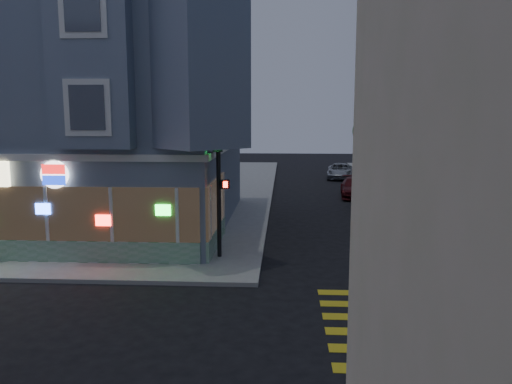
# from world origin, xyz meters

# --- Properties ---
(ground) EXTENTS (120.00, 120.00, 0.00)m
(ground) POSITION_xyz_m (0.00, 0.00, 0.00)
(ground) COLOR black
(ground) RESTS_ON ground
(sidewalk_nw) EXTENTS (33.00, 42.00, 0.15)m
(sidewalk_nw) POSITION_xyz_m (-13.50, 23.00, 0.07)
(sidewalk_nw) COLOR gray
(sidewalk_nw) RESTS_ON ground
(corner_building) EXTENTS (14.60, 14.60, 11.40)m
(corner_building) POSITION_xyz_m (-6.00, 10.98, 5.82)
(corner_building) COLOR slate
(corner_building) RESTS_ON sidewalk_nw
(row_house_c) EXTENTS (12.00, 8.60, 9.00)m
(row_house_c) POSITION_xyz_m (19.50, 25.00, 4.65)
(row_house_c) COLOR beige
(row_house_c) RESTS_ON sidewalk_ne
(row_house_d) EXTENTS (12.00, 8.60, 10.50)m
(row_house_d) POSITION_xyz_m (19.50, 34.00, 5.40)
(row_house_d) COLOR #ABA2B3
(row_house_d) RESTS_ON sidewalk_ne
(utility_pole) EXTENTS (2.20, 0.30, 9.00)m
(utility_pole) POSITION_xyz_m (12.00, 24.00, 4.80)
(utility_pole) COLOR #4C3826
(utility_pole) RESTS_ON sidewalk_ne
(street_tree_near) EXTENTS (3.00, 3.00, 5.30)m
(street_tree_near) POSITION_xyz_m (12.20, 30.00, 3.94)
(street_tree_near) COLOR #4C3826
(street_tree_near) RESTS_ON sidewalk_ne
(street_tree_far) EXTENTS (3.00, 3.00, 5.30)m
(street_tree_far) POSITION_xyz_m (12.20, 38.00, 3.94)
(street_tree_far) COLOR #4C3826
(street_tree_far) RESTS_ON sidewalk_ne
(running_child) EXTENTS (0.57, 0.42, 1.44)m
(running_child) POSITION_xyz_m (6.20, -1.42, 0.72)
(running_child) COLOR #CEBB69
(running_child) RESTS_ON ground
(pedestrian_a) EXTENTS (0.96, 0.78, 1.85)m
(pedestrian_a) POSITION_xyz_m (11.30, 19.83, 1.07)
(pedestrian_a) COLOR black
(pedestrian_a) RESTS_ON sidewalk_ne
(pedestrian_b) EXTENTS (1.21, 0.82, 1.90)m
(pedestrian_b) POSITION_xyz_m (11.93, 18.12, 1.10)
(pedestrian_b) COLOR black
(pedestrian_b) RESTS_ON sidewalk_ne
(parked_car_a) EXTENTS (1.54, 3.53, 1.19)m
(parked_car_a) POSITION_xyz_m (8.60, 10.04, 0.59)
(parked_car_a) COLOR #A3A5AA
(parked_car_a) RESTS_ON ground
(parked_car_b) EXTENTS (1.88, 4.31, 1.38)m
(parked_car_b) POSITION_xyz_m (8.65, 15.24, 0.69)
(parked_car_b) COLOR #393B3F
(parked_car_b) RESTS_ON ground
(parked_car_c) EXTENTS (2.21, 4.63, 1.30)m
(parked_car_c) POSITION_xyz_m (8.60, 20.44, 0.65)
(parked_car_c) COLOR #501215
(parked_car_c) RESTS_ON ground
(parked_car_d) EXTENTS (2.75, 5.00, 1.33)m
(parked_car_d) POSITION_xyz_m (8.74, 30.59, 0.66)
(parked_car_d) COLOR #9CA0A6
(parked_car_d) RESTS_ON ground
(traffic_signal) EXTENTS (0.64, 0.57, 5.13)m
(traffic_signal) POSITION_xyz_m (1.38, 4.87, 3.62)
(traffic_signal) COLOR black
(traffic_signal) RESTS_ON sidewalk_nw
(fire_hydrant) EXTENTS (0.51, 0.30, 0.89)m
(fire_hydrant) POSITION_xyz_m (13.00, 14.40, 0.62)
(fire_hydrant) COLOR silver
(fire_hydrant) RESTS_ON sidewalk_ne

